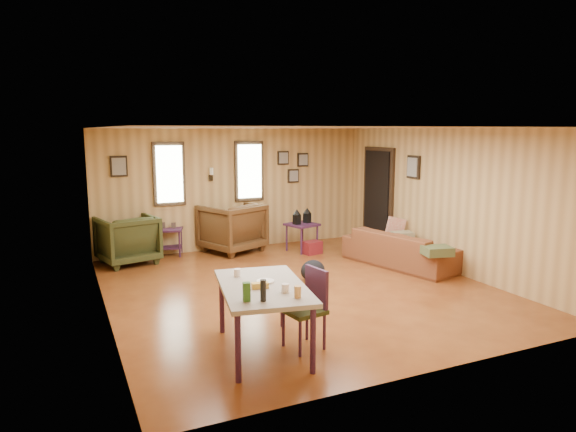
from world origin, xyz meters
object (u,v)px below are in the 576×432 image
recliner_green (127,237)px  dining_table (263,291)px  sofa (401,243)px  side_table (302,222)px  end_table (169,237)px  recliner_brown (232,225)px

recliner_green → dining_table: size_ratio=0.60×
recliner_green → dining_table: bearing=87.0°
sofa → side_table: (-1.10, 1.71, 0.17)m
side_table → end_table: bearing=163.2°
recliner_brown → dining_table: recliner_brown is taller
recliner_brown → recliner_green: recliner_brown is taller
sofa → recliner_brown: (-2.37, 2.25, 0.12)m
recliner_green → end_table: size_ratio=1.49×
sofa → end_table: size_ratio=3.28×
sofa → end_table: sofa is taller
end_table → side_table: 2.58m
recliner_brown → recliner_green: (-1.99, -0.10, -0.05)m
sofa → end_table: 4.32m
recliner_brown → dining_table: 4.71m
sofa → dining_table: dining_table is taller
recliner_green → dining_table: 4.55m
end_table → dining_table: (0.04, -4.77, 0.32)m
recliner_green → side_table: 3.29m
recliner_brown → dining_table: bearing=52.6°
recliner_green → end_table: (0.80, 0.30, -0.12)m
sofa → dining_table: 4.23m
dining_table → sofa: bearing=43.6°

